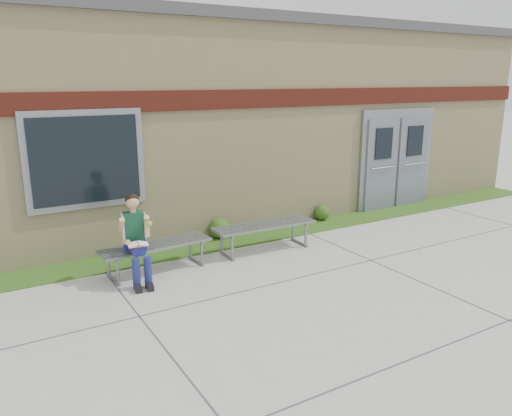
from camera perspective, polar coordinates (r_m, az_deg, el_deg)
ground at (r=7.69m, az=10.09°, el=-8.40°), size 80.00×80.00×0.00m
grass_strip at (r=9.66m, az=0.04°, el=-3.25°), size 16.00×0.80×0.02m
school_building at (r=12.26m, az=-8.20°, el=10.39°), size 16.20×6.22×4.20m
bench_left at (r=8.02m, az=-11.33°, el=-4.78°), size 1.79×0.62×0.46m
bench_right at (r=8.83m, az=0.98°, el=-2.54°), size 1.87×0.57×0.48m
girl at (r=7.63m, az=-13.55°, el=-3.21°), size 0.47×0.81×1.32m
shrub_mid at (r=9.51m, az=-4.18°, el=-2.30°), size 0.39×0.39×0.39m
shrub_east at (r=10.79m, az=7.56°, el=-0.52°), size 0.32×0.32×0.32m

